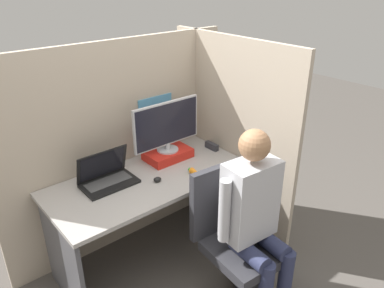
# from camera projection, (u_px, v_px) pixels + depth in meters

# --- Properties ---
(ground_plane) EXTENTS (12.00, 12.00, 0.00)m
(ground_plane) POSITION_uv_depth(u_px,v_px,m) (180.00, 279.00, 2.81)
(ground_plane) COLOR #514C47
(cubicle_panel_back) EXTENTS (1.98, 0.05, 1.67)m
(cubicle_panel_back) POSITION_uv_depth(u_px,v_px,m) (122.00, 147.00, 2.94)
(cubicle_panel_back) COLOR tan
(cubicle_panel_back) RESTS_ON ground
(cubicle_panel_right) EXTENTS (0.04, 1.33, 1.67)m
(cubicle_panel_right) POSITION_uv_depth(u_px,v_px,m) (230.00, 139.00, 3.09)
(cubicle_panel_right) COLOR tan
(cubicle_panel_right) RESTS_ON ground
(desk) EXTENTS (1.48, 0.69, 0.73)m
(desk) POSITION_uv_depth(u_px,v_px,m) (150.00, 198.00, 2.81)
(desk) COLOR #9E9993
(desk) RESTS_ON ground
(paper_box) EXTENTS (0.36, 0.23, 0.07)m
(paper_box) POSITION_uv_depth(u_px,v_px,m) (168.00, 154.00, 2.99)
(paper_box) COLOR red
(paper_box) RESTS_ON desk
(monitor) EXTENTS (0.60, 0.17, 0.40)m
(monitor) POSITION_uv_depth(u_px,v_px,m) (167.00, 125.00, 2.89)
(monitor) COLOR #B2B2B7
(monitor) RESTS_ON paper_box
(laptop) EXTENTS (0.38, 0.24, 0.24)m
(laptop) POSITION_uv_depth(u_px,v_px,m) (107.00, 178.00, 2.63)
(laptop) COLOR black
(laptop) RESTS_ON desk
(mouse) EXTENTS (0.06, 0.05, 0.03)m
(mouse) POSITION_uv_depth(u_px,v_px,m) (157.00, 179.00, 2.67)
(mouse) COLOR black
(mouse) RESTS_ON desk
(stapler) EXTENTS (0.04, 0.13, 0.05)m
(stapler) POSITION_uv_depth(u_px,v_px,m) (212.00, 146.00, 3.15)
(stapler) COLOR #2D2D33
(stapler) RESTS_ON desk
(carrot_toy) EXTENTS (0.05, 0.16, 0.05)m
(carrot_toy) POSITION_uv_depth(u_px,v_px,m) (197.00, 174.00, 2.73)
(carrot_toy) COLOR orange
(carrot_toy) RESTS_ON desk
(office_chair) EXTENTS (0.53, 0.58, 0.95)m
(office_chair) POSITION_uv_depth(u_px,v_px,m) (235.00, 235.00, 2.52)
(office_chair) COLOR #2D2D33
(office_chair) RESTS_ON ground
(person) EXTENTS (0.48, 0.41, 1.29)m
(person) POSITION_uv_depth(u_px,v_px,m) (255.00, 213.00, 2.32)
(person) COLOR #282D4C
(person) RESTS_ON ground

